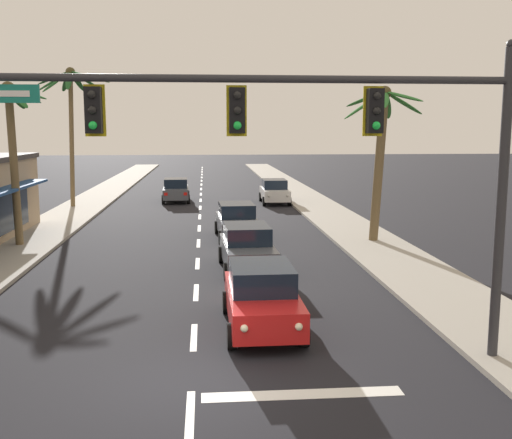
# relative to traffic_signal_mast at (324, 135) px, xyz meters

# --- Properties ---
(ground_plane) EXTENTS (220.00, 220.00, 0.00)m
(ground_plane) POSITION_rel_traffic_signal_mast_xyz_m (-2.82, -0.76, -5.06)
(ground_plane) COLOR black
(sidewalk_right) EXTENTS (3.20, 110.00, 0.14)m
(sidewalk_right) POSITION_rel_traffic_signal_mast_xyz_m (4.98, 19.24, -4.99)
(sidewalk_right) COLOR #9E998E
(sidewalk_right) RESTS_ON ground
(sidewalk_left) EXTENTS (3.20, 110.00, 0.14)m
(sidewalk_left) POSITION_rel_traffic_signal_mast_xyz_m (-10.62, 19.24, -4.99)
(sidewalk_left) COLOR #9E998E
(sidewalk_left) RESTS_ON ground
(lane_markings) EXTENTS (4.28, 89.75, 0.01)m
(lane_markings) POSITION_rel_traffic_signal_mast_xyz_m (-2.38, 19.82, -5.05)
(lane_markings) COLOR silver
(lane_markings) RESTS_ON ground
(traffic_signal_mast) EXTENTS (11.64, 0.41, 7.05)m
(traffic_signal_mast) POSITION_rel_traffic_signal_mast_xyz_m (0.00, 0.00, 0.00)
(traffic_signal_mast) COLOR #2D2D33
(traffic_signal_mast) RESTS_ON ground
(sedan_lead_at_stop_bar) EXTENTS (1.97, 4.46, 1.68)m
(sedan_lead_at_stop_bar) POSITION_rel_traffic_signal_mast_xyz_m (-1.05, 2.69, -4.20)
(sedan_lead_at_stop_bar) COLOR red
(sedan_lead_at_stop_bar) RESTS_ON ground
(sedan_third_in_queue) EXTENTS (2.08, 4.50, 1.68)m
(sedan_third_in_queue) POSITION_rel_traffic_signal_mast_xyz_m (-0.96, 9.24, -4.20)
(sedan_third_in_queue) COLOR #4C515B
(sedan_third_in_queue) RESTS_ON ground
(sedan_fifth_in_queue) EXTENTS (2.10, 4.51, 1.68)m
(sedan_fifth_in_queue) POSITION_rel_traffic_signal_mast_xyz_m (-1.00, 15.78, -4.20)
(sedan_fifth_in_queue) COLOR #4C515B
(sedan_fifth_in_queue) RESTS_ON ground
(sedan_oncoming_far) EXTENTS (2.07, 4.50, 1.68)m
(sedan_oncoming_far) POSITION_rel_traffic_signal_mast_xyz_m (-4.57, 30.74, -4.20)
(sedan_oncoming_far) COLOR #4C515B
(sedan_oncoming_far) RESTS_ON ground
(sedan_parked_nearest_kerb) EXTENTS (1.97, 4.46, 1.68)m
(sedan_parked_nearest_kerb) POSITION_rel_traffic_signal_mast_xyz_m (2.38, 29.16, -4.20)
(sedan_parked_nearest_kerb) COLOR silver
(sedan_parked_nearest_kerb) RESTS_ON ground
(palm_left_second) EXTENTS (3.32, 3.18, 7.19)m
(palm_left_second) POSITION_rel_traffic_signal_mast_xyz_m (-10.77, 14.39, 0.25)
(palm_left_second) COLOR brown
(palm_left_second) RESTS_ON ground
(palm_left_third) EXTENTS (4.83, 4.53, 9.09)m
(palm_left_third) POSITION_rel_traffic_signal_mast_xyz_m (-11.00, 27.67, 2.01)
(palm_left_third) COLOR brown
(palm_left_third) RESTS_ON ground
(palm_right_second) EXTENTS (3.79, 3.80, 7.09)m
(palm_right_second) POSITION_rel_traffic_signal_mast_xyz_m (5.42, 14.09, -0.27)
(palm_right_second) COLOR brown
(palm_right_second) RESTS_ON ground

